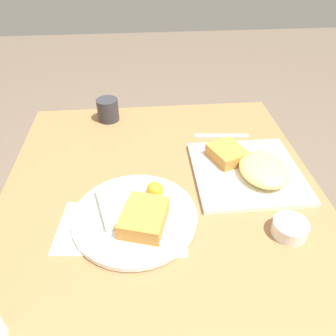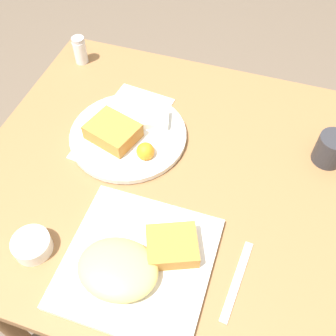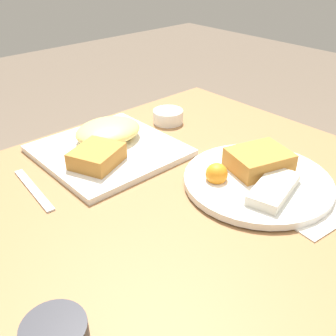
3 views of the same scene
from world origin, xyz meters
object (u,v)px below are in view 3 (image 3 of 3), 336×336
(plate_oval_far, at_px, (257,176))
(sauce_ramekin, at_px, (168,116))
(plate_square_near, at_px, (106,144))
(butter_knife, at_px, (34,190))

(plate_oval_far, height_order, sauce_ramekin, plate_oval_far)
(plate_square_near, distance_m, sauce_ramekin, 0.22)
(plate_square_near, height_order, butter_knife, plate_square_near)
(plate_oval_far, relative_size, butter_knife, 1.67)
(plate_square_near, distance_m, plate_oval_far, 0.35)
(butter_knife, bearing_deg, plate_square_near, 105.00)
(plate_square_near, xyz_separation_m, sauce_ramekin, (-0.22, -0.03, -0.00))
(plate_square_near, relative_size, sauce_ramekin, 3.65)
(plate_square_near, height_order, sauce_ramekin, plate_square_near)
(plate_oval_far, distance_m, sauce_ramekin, 0.35)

